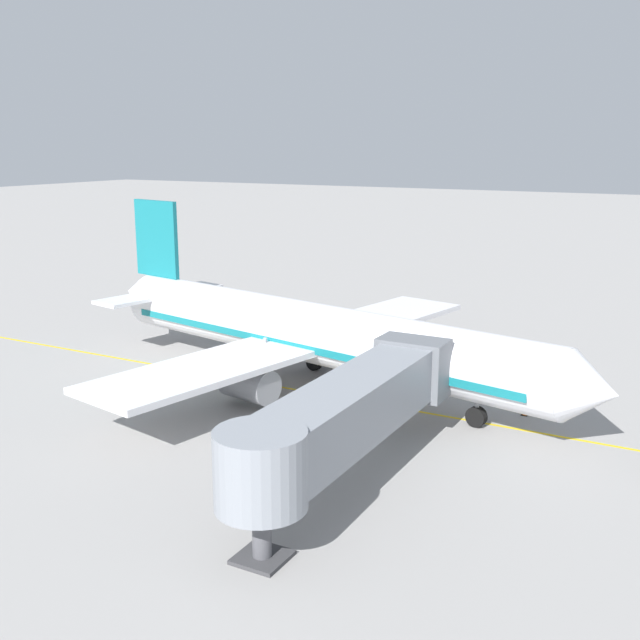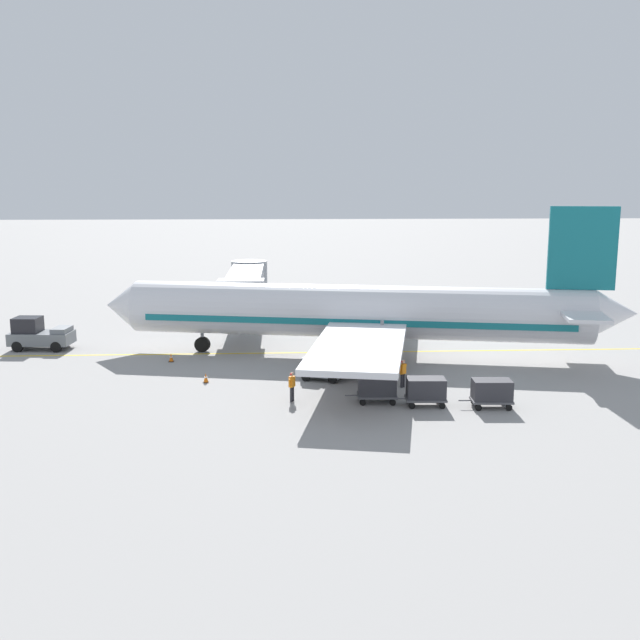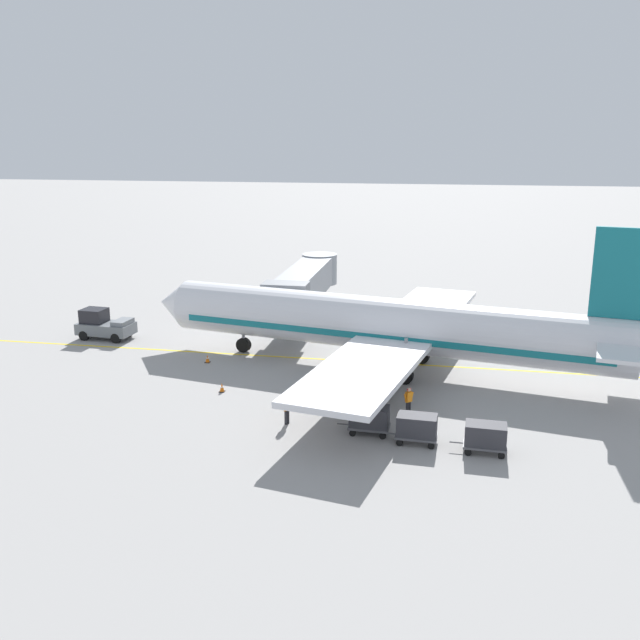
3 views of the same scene
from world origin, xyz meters
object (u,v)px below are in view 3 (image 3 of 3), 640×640
object	(u,v)px
ground_crew_wing_walker	(409,400)
safety_cone_nose_left	(207,359)
pushback_tractor	(104,325)
safety_cone_nose_right	(222,387)
parked_airliner	(391,326)
baggage_cart_third_in_train	(486,436)
baggage_cart_second_in_train	(417,427)
ground_crew_loader	(287,408)
jet_bridge	(305,283)
baggage_tug_lead	(332,387)
baggage_cart_front	(369,417)

from	to	relation	value
ground_crew_wing_walker	safety_cone_nose_left	distance (m)	16.57
pushback_tractor	safety_cone_nose_right	xyz separation A→B (m)	(-9.98, -13.22, -0.81)
parked_airliner	safety_cone_nose_left	bearing A→B (deg)	93.17
safety_cone_nose_right	baggage_cart_third_in_train	bearing A→B (deg)	-110.41
baggage_cart_second_in_train	safety_cone_nose_right	xyz separation A→B (m)	(5.49, 12.63, -0.66)
baggage_cart_third_in_train	ground_crew_loader	bearing A→B (deg)	80.76
baggage_cart_second_in_train	pushback_tractor	bearing A→B (deg)	59.09
baggage_cart_second_in_train	baggage_cart_third_in_train	size ratio (longest dim) A/B	1.00
jet_bridge	safety_cone_nose_right	xyz separation A→B (m)	(-18.21, 1.65, -3.17)
parked_airliner	jet_bridge	world-z (taller)	parked_airliner
parked_airliner	safety_cone_nose_right	world-z (taller)	parked_airliner
baggage_tug_lead	baggage_cart_third_in_train	xyz separation A→B (m)	(-6.24, -9.04, 0.24)
parked_airliner	baggage_cart_third_in_train	world-z (taller)	parked_airliner
parked_airliner	ground_crew_wing_walker	world-z (taller)	parked_airliner
pushback_tractor	jet_bridge	bearing A→B (deg)	-61.06
pushback_tractor	safety_cone_nose_right	bearing A→B (deg)	-127.06
pushback_tractor	baggage_cart_third_in_train	distance (m)	33.45
jet_bridge	baggage_cart_front	size ratio (longest dim) A/B	5.74
baggage_cart_front	baggage_cart_second_in_train	distance (m)	2.72
baggage_cart_third_in_train	ground_crew_wing_walker	size ratio (longest dim) A/B	1.73
ground_crew_wing_walker	ground_crew_loader	bearing A→B (deg)	110.88
safety_cone_nose_left	baggage_cart_second_in_train	bearing A→B (deg)	-125.35
parked_airliner	pushback_tractor	size ratio (longest dim) A/B	8.15
pushback_tractor	baggage_cart_second_in_train	world-z (taller)	pushback_tractor
baggage_cart_second_in_train	baggage_cart_third_in_train	xyz separation A→B (m)	(-0.52, -3.53, 0.00)
jet_bridge	safety_cone_nose_left	size ratio (longest dim) A/B	28.50
jet_bridge	pushback_tractor	size ratio (longest dim) A/B	3.69
baggage_tug_lead	safety_cone_nose_left	xyz separation A→B (m)	(5.32, 10.05, -0.42)
baggage_tug_lead	safety_cone_nose_left	bearing A→B (deg)	62.12
baggage_cart_front	parked_airliner	bearing A→B (deg)	-0.70
baggage_cart_front	safety_cone_nose_left	world-z (taller)	baggage_cart_front
ground_crew_loader	safety_cone_nose_left	world-z (taller)	ground_crew_loader
safety_cone_nose_right	ground_crew_loader	bearing A→B (deg)	-128.86
baggage_tug_lead	ground_crew_loader	size ratio (longest dim) A/B	1.64
pushback_tractor	safety_cone_nose_left	distance (m)	11.23
ground_crew_wing_walker	ground_crew_loader	size ratio (longest dim) A/B	1.00
baggage_cart_third_in_train	safety_cone_nose_right	distance (m)	17.25
ground_crew_wing_walker	baggage_tug_lead	bearing A→B (deg)	68.43
baggage_tug_lead	baggage_cart_front	size ratio (longest dim) A/B	0.94
pushback_tractor	ground_crew_wing_walker	size ratio (longest dim) A/B	2.70
baggage_tug_lead	safety_cone_nose_left	distance (m)	11.38
baggage_tug_lead	baggage_cart_second_in_train	bearing A→B (deg)	-136.06
parked_airliner	baggage_cart_second_in_train	size ratio (longest dim) A/B	12.68
jet_bridge	safety_cone_nose_left	xyz separation A→B (m)	(-12.66, 4.59, -3.17)
baggage_cart_third_in_train	ground_crew_loader	world-z (taller)	ground_crew_loader
pushback_tractor	safety_cone_nose_right	world-z (taller)	pushback_tractor
baggage_cart_third_in_train	baggage_cart_second_in_train	bearing A→B (deg)	81.63
baggage_cart_second_in_train	ground_crew_loader	bearing A→B (deg)	80.34
baggage_cart_front	ground_crew_wing_walker	xyz separation A→B (m)	(3.04, -1.94, 0.00)
baggage_cart_second_in_train	baggage_tug_lead	bearing A→B (deg)	43.94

